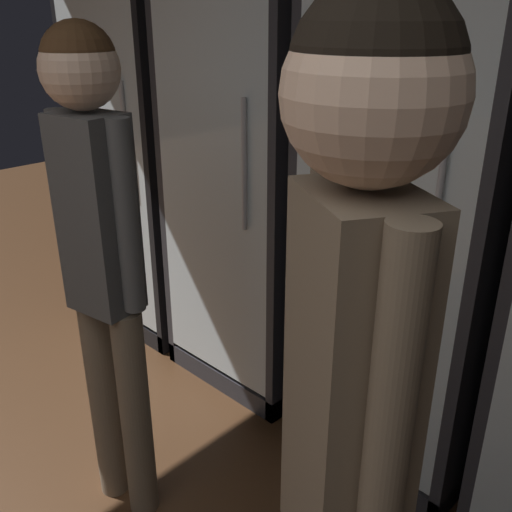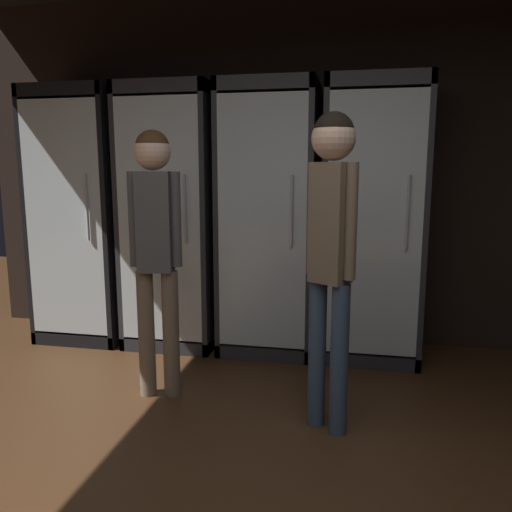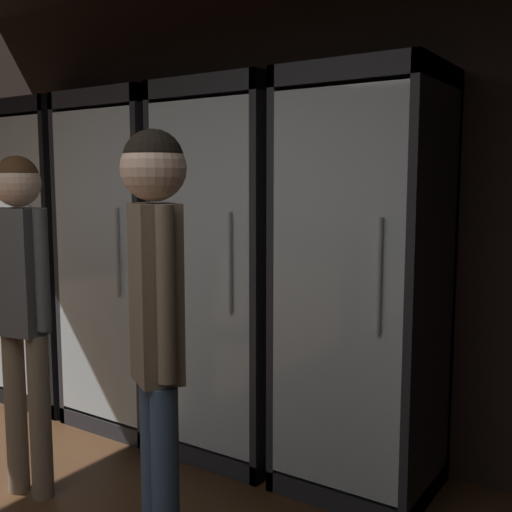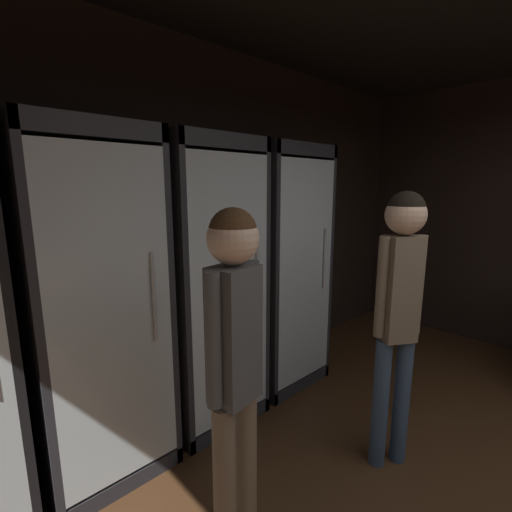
{
  "view_description": "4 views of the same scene",
  "coord_description": "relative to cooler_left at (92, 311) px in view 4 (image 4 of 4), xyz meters",
  "views": [
    {
      "loc": [
        0.49,
        0.89,
        1.66
      ],
      "look_at": [
        -0.86,
        2.29,
        0.82
      ],
      "focal_mm": 39.73,
      "sensor_mm": 36.0,
      "label": 1
    },
    {
      "loc": [
        0.24,
        -1.14,
        1.42
      ],
      "look_at": [
        -0.48,
        2.47,
        0.78
      ],
      "focal_mm": 35.44,
      "sensor_mm": 36.0,
      "label": 2
    },
    {
      "loc": [
        1.56,
        -0.07,
        1.53
      ],
      "look_at": [
        -0.23,
        2.61,
        1.13
      ],
      "focal_mm": 43.09,
      "sensor_mm": 36.0,
      "label": 3
    },
    {
      "loc": [
        -1.86,
        0.58,
        1.72
      ],
      "look_at": [
        -0.12,
        2.45,
        1.23
      ],
      "focal_mm": 25.17,
      "sensor_mm": 36.0,
      "label": 4
    }
  ],
  "objects": [
    {
      "name": "wall_back",
      "position": [
        1.2,
        0.31,
        0.4
      ],
      "size": [
        6.0,
        0.06,
        2.8
      ],
      "primitive_type": "cube",
      "color": "black",
      "rests_on": "ground"
    },
    {
      "name": "cooler_left",
      "position": [
        0.0,
        0.0,
        0.0
      ],
      "size": [
        0.72,
        0.64,
        2.05
      ],
      "color": "#2B2B30",
      "rests_on": "ground"
    },
    {
      "name": "cooler_center",
      "position": [
        0.78,
        0.0,
        0.01
      ],
      "size": [
        0.72,
        0.64,
        2.05
      ],
      "color": "#2B2B30",
      "rests_on": "ground"
    },
    {
      "name": "cooler_right",
      "position": [
        1.56,
        -0.0,
        0.0
      ],
      "size": [
        0.72,
        0.64,
        2.05
      ],
      "color": "#2B2B30",
      "rests_on": "ground"
    },
    {
      "name": "shopper_near",
      "position": [
        0.25,
        -1.02,
        0.03
      ],
      "size": [
        0.31,
        0.22,
        1.64
      ],
      "color": "#72604C",
      "rests_on": "ground"
    },
    {
      "name": "shopper_far",
      "position": [
        1.31,
        -1.24,
        0.1
      ],
      "size": [
        0.26,
        0.22,
        1.7
      ],
      "color": "#384C66",
      "rests_on": "ground"
    }
  ]
}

